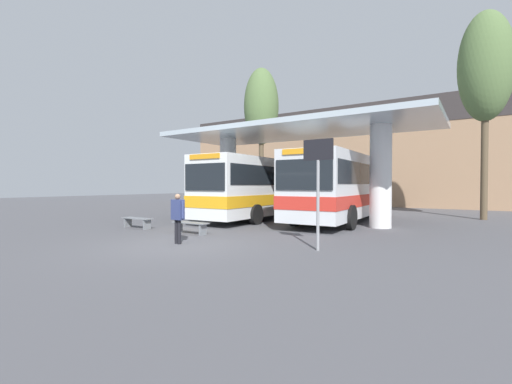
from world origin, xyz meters
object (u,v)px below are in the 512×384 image
info_sign_platform (318,172)px  poplar_tree_behind_right (261,108)px  poplar_tree_behind_left (486,68)px  parked_car_street (292,195)px  waiting_bench_mid_platform (137,221)px  transit_bus_center_bay (344,185)px  transit_bus_left_bay (272,186)px  waiting_bench_near_pillar (190,225)px  pedestrian_waiting (178,213)px

info_sign_platform → poplar_tree_behind_right: bearing=127.5°
poplar_tree_behind_left → parked_car_street: bearing=161.1°
waiting_bench_mid_platform → poplar_tree_behind_right: 15.80m
parked_car_street → transit_bus_center_bay: bearing=-52.6°
waiting_bench_mid_platform → info_sign_platform: (8.61, -0.41, 1.94)m
info_sign_platform → poplar_tree_behind_right: poplar_tree_behind_right is taller
transit_bus_left_bay → waiting_bench_near_pillar: bearing=95.7°
waiting_bench_near_pillar → pedestrian_waiting: 2.28m
poplar_tree_behind_left → waiting_bench_near_pillar: bearing=-126.9°
info_sign_platform → parked_car_street: 20.60m
poplar_tree_behind_left → pedestrian_waiting: bearing=-119.9°
waiting_bench_mid_platform → parked_car_street: size_ratio=0.39×
waiting_bench_near_pillar → info_sign_platform: info_sign_platform is taller
waiting_bench_near_pillar → transit_bus_left_bay: bearing=96.8°
pedestrian_waiting → poplar_tree_behind_left: 18.28m
waiting_bench_near_pillar → parked_car_street: parked_car_street is taller
transit_bus_center_bay → parked_car_street: 12.65m
parked_car_street → waiting_bench_near_pillar: bearing=-77.3°
info_sign_platform → poplar_tree_behind_left: (4.13, 13.14, 5.95)m
transit_bus_center_bay → poplar_tree_behind_right: 12.21m
pedestrian_waiting → transit_bus_center_bay: bearing=83.2°
poplar_tree_behind_left → info_sign_platform: bearing=-107.5°
transit_bus_left_bay → info_sign_platform: 10.40m
waiting_bench_mid_platform → pedestrian_waiting: size_ratio=1.01×
pedestrian_waiting → info_sign_platform: bearing=24.7°
transit_bus_left_bay → waiting_bench_near_pillar: size_ratio=7.70×
transit_bus_left_bay → poplar_tree_behind_left: bearing=-156.0°
transit_bus_left_bay → info_sign_platform: size_ratio=3.81×
waiting_bench_near_pillar → info_sign_platform: size_ratio=0.49×
info_sign_platform → pedestrian_waiting: (-4.22, -1.41, -1.30)m
waiting_bench_mid_platform → pedestrian_waiting: bearing=-22.6°
waiting_bench_near_pillar → poplar_tree_behind_right: 16.54m
waiting_bench_near_pillar → pedestrian_waiting: (1.21, -1.83, 0.64)m
poplar_tree_behind_right → parked_car_street: 8.14m
transit_bus_center_bay → poplar_tree_behind_right: (-8.76, 5.82, 6.22)m
info_sign_platform → poplar_tree_behind_left: 15.00m
transit_bus_center_bay → poplar_tree_behind_left: size_ratio=0.94×
transit_bus_left_bay → pedestrian_waiting: size_ratio=7.61×
transit_bus_center_bay → info_sign_platform: (2.01, -8.19, 0.40)m
transit_bus_left_bay → transit_bus_center_bay: transit_bus_center_bay is taller
transit_bus_center_bay → waiting_bench_near_pillar: transit_bus_center_bay is taller
transit_bus_left_bay → parked_car_street: bearing=-70.8°
transit_bus_center_bay → poplar_tree_behind_right: bearing=-35.3°
pedestrian_waiting → poplar_tree_behind_left: (8.35, 14.55, 7.25)m
transit_bus_left_bay → poplar_tree_behind_right: bearing=-53.9°
transit_bus_center_bay → waiting_bench_mid_platform: 10.32m
waiting_bench_mid_platform → parked_car_street: bearing=94.5°
poplar_tree_behind_right → info_sign_platform: bearing=-52.5°
transit_bus_left_bay → waiting_bench_mid_platform: size_ratio=7.56×
transit_bus_left_bay → poplar_tree_behind_right: 9.60m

